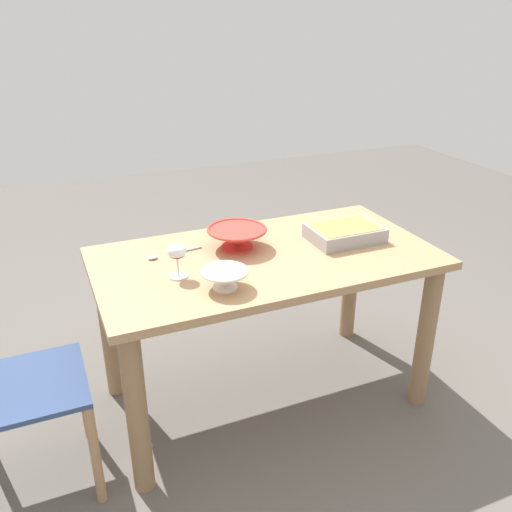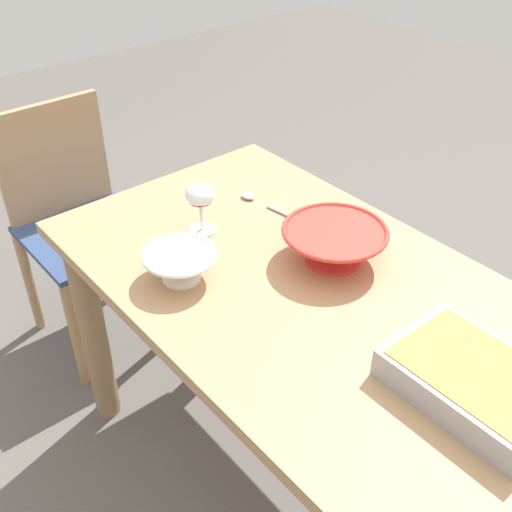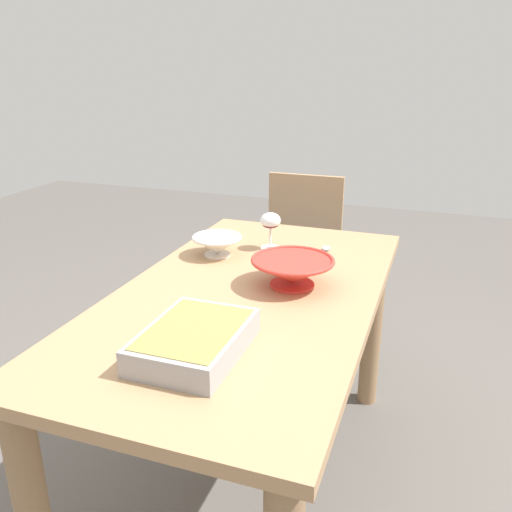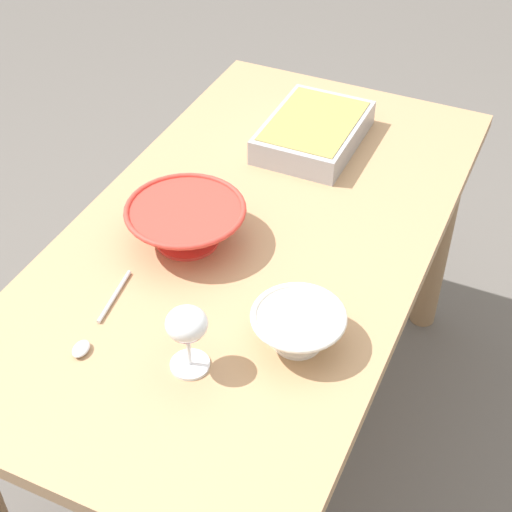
# 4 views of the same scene
# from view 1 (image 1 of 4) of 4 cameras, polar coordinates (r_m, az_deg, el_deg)

# --- Properties ---
(ground_plane) EXTENTS (8.00, 8.00, 0.00)m
(ground_plane) POSITION_cam_1_polar(r_m,az_deg,el_deg) (2.66, 0.92, -14.46)
(ground_plane) COLOR #5B5651
(dining_table) EXTENTS (1.42, 0.76, 0.74)m
(dining_table) POSITION_cam_1_polar(r_m,az_deg,el_deg) (2.33, 1.02, -2.90)
(dining_table) COLOR tan
(dining_table) RESTS_ON ground_plane
(chair) EXTENTS (0.41, 0.40, 0.86)m
(chair) POSITION_cam_1_polar(r_m,az_deg,el_deg) (2.14, -25.27, -12.25)
(chair) COLOR #334772
(chair) RESTS_ON ground_plane
(wine_glass) EXTENTS (0.08, 0.08, 0.14)m
(wine_glass) POSITION_cam_1_polar(r_m,az_deg,el_deg) (2.06, -8.34, 0.27)
(wine_glass) COLOR white
(wine_glass) RESTS_ON dining_table
(casserole_dish) EXTENTS (0.31, 0.22, 0.07)m
(casserole_dish) POSITION_cam_1_polar(r_m,az_deg,el_deg) (2.43, 9.36, 2.50)
(casserole_dish) COLOR #99999E
(casserole_dish) RESTS_ON dining_table
(mixing_bowl) EXTENTS (0.18, 0.18, 0.07)m
(mixing_bowl) POSITION_cam_1_polar(r_m,az_deg,el_deg) (1.98, -3.31, -2.31)
(mixing_bowl) COLOR white
(mixing_bowl) RESTS_ON dining_table
(small_bowl) EXTENTS (0.26, 0.26, 0.09)m
(small_bowl) POSITION_cam_1_polar(r_m,az_deg,el_deg) (2.32, -2.01, 2.04)
(small_bowl) COLOR red
(small_bowl) RESTS_ON dining_table
(serving_spoon) EXTENTS (0.25, 0.05, 0.01)m
(serving_spoon) POSITION_cam_1_polar(r_m,az_deg,el_deg) (2.28, -9.67, 0.11)
(serving_spoon) COLOR silver
(serving_spoon) RESTS_ON dining_table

